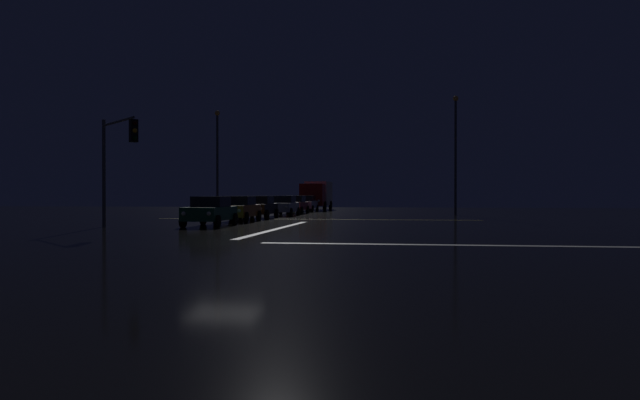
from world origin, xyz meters
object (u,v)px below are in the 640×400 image
(sedan_green, at_px, (210,211))
(box_truck, at_px, (317,194))
(sedan_silver, at_px, (283,206))
(streetlamp_left_far, at_px, (217,154))
(sedan_orange, at_px, (239,209))
(traffic_signal_nw, at_px, (117,150))
(sedan_black, at_px, (259,207))
(sedan_red, at_px, (294,204))
(streetlamp_right_far, at_px, (456,147))
(sedan_white, at_px, (306,203))

(sedan_green, distance_m, box_truck, 35.33)
(sedan_silver, distance_m, box_truck, 18.90)
(sedan_green, relative_size, streetlamp_left_far, 0.49)
(sedan_green, height_order, box_truck, box_truck)
(sedan_green, bearing_deg, streetlamp_left_far, 106.62)
(box_truck, bearing_deg, sedan_silver, -89.45)
(sedan_orange, relative_size, sedan_silver, 1.00)
(sedan_green, distance_m, traffic_signal_nw, 5.68)
(streetlamp_left_far, bearing_deg, box_truck, 68.39)
(sedan_black, bearing_deg, sedan_red, 88.00)
(sedan_black, height_order, streetlamp_right_far, streetlamp_right_far)
(sedan_orange, xyz_separation_m, sedan_silver, (0.57, 10.85, 0.00))
(sedan_orange, distance_m, sedan_silver, 10.86)
(sedan_orange, bearing_deg, traffic_signal_nw, -113.66)
(sedan_red, relative_size, traffic_signal_nw, 0.78)
(sedan_green, height_order, sedan_white, same)
(sedan_orange, height_order, sedan_red, same)
(box_truck, bearing_deg, streetlamp_left_far, -111.61)
(sedan_orange, distance_m, sedan_white, 23.02)
(sedan_black, height_order, sedan_silver, same)
(sedan_red, bearing_deg, sedan_silver, -88.13)
(streetlamp_right_far, xyz_separation_m, streetlamp_left_far, (-19.89, 0.00, -0.41))
(sedan_silver, xyz_separation_m, streetlamp_left_far, (-6.39, 3.18, 4.30))
(streetlamp_right_far, bearing_deg, sedan_red, 169.69)
(traffic_signal_nw, height_order, streetlamp_left_far, streetlamp_left_far)
(sedan_green, bearing_deg, sedan_black, 90.21)
(sedan_white, distance_m, streetlamp_right_far, 17.11)
(sedan_silver, height_order, traffic_signal_nw, traffic_signal_nw)
(sedan_black, bearing_deg, streetlamp_right_far, 31.87)
(box_truck, bearing_deg, sedan_orange, -90.75)
(sedan_silver, bearing_deg, sedan_green, -91.87)
(sedan_orange, xyz_separation_m, sedan_red, (0.38, 16.52, 0.00))
(sedan_green, bearing_deg, box_truck, 89.42)
(sedan_red, xyz_separation_m, streetlamp_left_far, (-6.21, -2.49, 4.30))
(sedan_green, xyz_separation_m, sedan_orange, (-0.03, 5.59, 0.00))
(sedan_red, height_order, streetlamp_right_far, streetlamp_right_far)
(sedan_green, relative_size, sedan_orange, 1.00)
(traffic_signal_nw, bearing_deg, sedan_black, 74.89)
(sedan_silver, relative_size, sedan_white, 1.00)
(sedan_orange, bearing_deg, sedan_white, 89.30)
(streetlamp_left_far, bearing_deg, sedan_white, 55.78)
(sedan_red, height_order, box_truck, box_truck)
(sedan_orange, relative_size, box_truck, 0.52)
(sedan_red, xyz_separation_m, sedan_white, (-0.10, 6.50, 0.00))
(sedan_black, xyz_separation_m, sedan_silver, (0.58, 5.57, 0.00))
(sedan_red, xyz_separation_m, traffic_signal_nw, (-4.13, -25.07, 3.04))
(sedan_black, xyz_separation_m, streetlamp_left_far, (-5.82, 8.75, 4.30))
(sedan_black, xyz_separation_m, box_truck, (0.40, 24.44, 0.91))
(sedan_red, bearing_deg, streetlamp_left_far, -158.17)
(box_truck, distance_m, traffic_signal_nw, 38.55)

